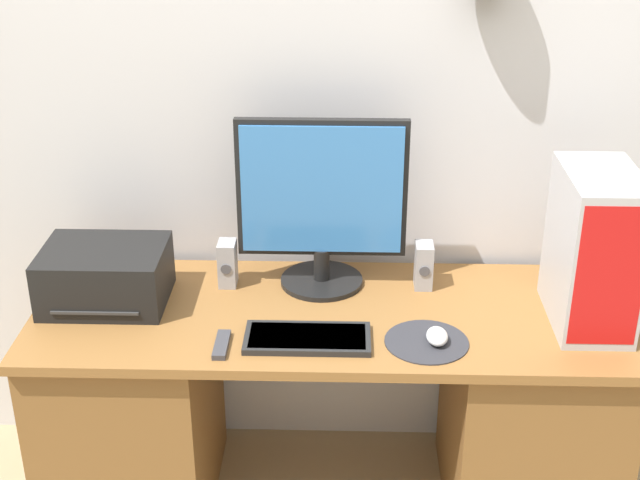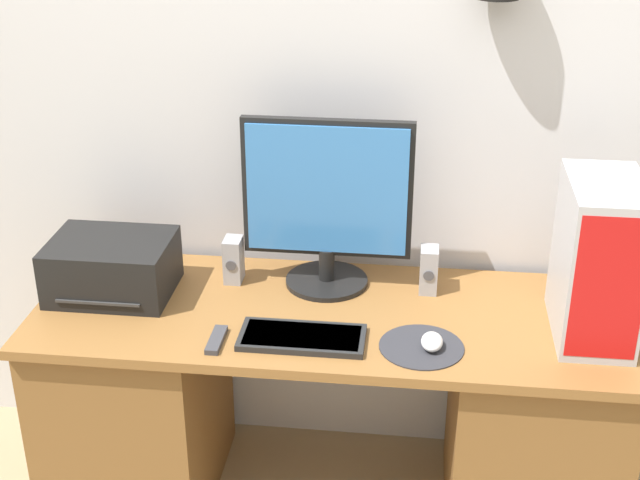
# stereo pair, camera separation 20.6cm
# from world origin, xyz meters

# --- Properties ---
(wall_back) EXTENTS (6.40, 0.18, 2.70)m
(wall_back) POSITION_xyz_m (0.00, 0.71, 1.35)
(wall_back) COLOR silver
(wall_back) RESTS_ON ground_plane
(desk) EXTENTS (1.76, 0.65, 0.71)m
(desk) POSITION_xyz_m (0.00, 0.33, 0.37)
(desk) COLOR brown
(desk) RESTS_ON ground_plane
(monitor) EXTENTS (0.52, 0.26, 0.53)m
(monitor) POSITION_xyz_m (-0.03, 0.51, 0.99)
(monitor) COLOR black
(monitor) RESTS_ON desk
(keyboard) EXTENTS (0.35, 0.16, 0.02)m
(keyboard) POSITION_xyz_m (-0.06, 0.16, 0.72)
(keyboard) COLOR black
(keyboard) RESTS_ON desk
(mousepad) EXTENTS (0.24, 0.24, 0.00)m
(mousepad) POSITION_xyz_m (0.27, 0.16, 0.71)
(mousepad) COLOR #2D2D33
(mousepad) RESTS_ON desk
(mouse) EXTENTS (0.06, 0.09, 0.04)m
(mouse) POSITION_xyz_m (0.30, 0.15, 0.73)
(mouse) COLOR silver
(mouse) RESTS_ON mousepad
(computer_tower) EXTENTS (0.20, 0.35, 0.46)m
(computer_tower) POSITION_xyz_m (0.74, 0.30, 0.94)
(computer_tower) COLOR #B2B2B7
(computer_tower) RESTS_ON desk
(printer) EXTENTS (0.37, 0.29, 0.17)m
(printer) POSITION_xyz_m (-0.68, 0.37, 0.80)
(printer) COLOR black
(printer) RESTS_ON desk
(speaker_left) EXTENTS (0.05, 0.08, 0.14)m
(speaker_left) POSITION_xyz_m (-0.32, 0.49, 0.78)
(speaker_left) COLOR #99999E
(speaker_left) RESTS_ON desk
(speaker_right) EXTENTS (0.05, 0.08, 0.14)m
(speaker_right) POSITION_xyz_m (0.29, 0.49, 0.78)
(speaker_right) COLOR #99999E
(speaker_right) RESTS_ON desk
(remote_control) EXTENTS (0.04, 0.14, 0.02)m
(remote_control) POSITION_xyz_m (-0.30, 0.12, 0.72)
(remote_control) COLOR #38383D
(remote_control) RESTS_ON desk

